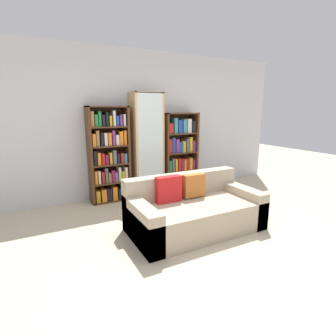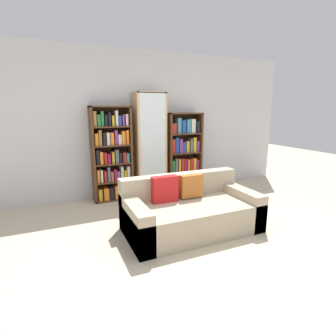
{
  "view_description": "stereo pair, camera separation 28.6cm",
  "coord_description": "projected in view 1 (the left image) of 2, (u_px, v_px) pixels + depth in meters",
  "views": [
    {
      "loc": [
        -1.84,
        -2.44,
        1.63
      ],
      "look_at": [
        0.08,
        1.22,
        0.7
      ],
      "focal_mm": 28.0,
      "sensor_mm": 36.0,
      "label": 1
    },
    {
      "loc": [
        -1.58,
        -2.57,
        1.63
      ],
      "look_at": [
        0.08,
        1.22,
        0.7
      ],
      "focal_mm": 28.0,
      "sensor_mm": 36.0,
      "label": 2
    }
  ],
  "objects": [
    {
      "name": "wall_back",
      "position": [
        138.0,
        124.0,
        5.0
      ],
      "size": [
        6.44,
        0.06,
        2.7
      ],
      "color": "silver",
      "rests_on": "ground"
    },
    {
      "name": "ground_plane",
      "position": [
        207.0,
        242.0,
        3.3
      ],
      "size": [
        16.0,
        16.0,
        0.0
      ],
      "primitive_type": "plane",
      "color": "beige"
    },
    {
      "name": "couch",
      "position": [
        193.0,
        211.0,
        3.62
      ],
      "size": [
        1.79,
        0.93,
        0.75
      ],
      "color": "tan",
      "rests_on": "ground"
    },
    {
      "name": "display_cabinet",
      "position": [
        147.0,
        146.0,
        4.93
      ],
      "size": [
        0.56,
        0.36,
        1.94
      ],
      "color": "tan",
      "rests_on": "ground"
    },
    {
      "name": "bookshelf_right",
      "position": [
        179.0,
        153.0,
        5.31
      ],
      "size": [
        0.72,
        0.32,
        1.57
      ],
      "color": "#4C2D19",
      "rests_on": "ground"
    },
    {
      "name": "wine_bottle",
      "position": [
        198.0,
        192.0,
        4.74
      ],
      "size": [
        0.08,
        0.08,
        0.4
      ],
      "color": "black",
      "rests_on": "ground"
    },
    {
      "name": "bookshelf_left",
      "position": [
        109.0,
        157.0,
        4.65
      ],
      "size": [
        0.71,
        0.32,
        1.69
      ],
      "color": "#4C2D19",
      "rests_on": "ground"
    }
  ]
}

